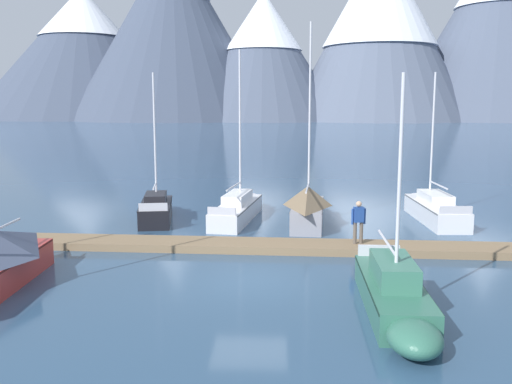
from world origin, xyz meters
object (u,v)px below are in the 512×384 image
(sailboat_mid_dock_port, at_px, (157,208))
(person_on_dock, at_px, (358,220))
(sailboat_end_of_dock, at_px, (432,208))
(sailboat_mid_dock_starboard, at_px, (239,207))
(sailboat_outer_slip, at_px, (395,295))
(sailboat_far_berth, at_px, (308,205))

(sailboat_mid_dock_port, relative_size, person_on_dock, 4.28)
(sailboat_end_of_dock, bearing_deg, sailboat_mid_dock_starboard, -179.38)
(person_on_dock, bearing_deg, sailboat_mid_dock_starboard, 128.95)
(sailboat_end_of_dock, xyz_separation_m, person_on_dock, (-4.62, -6.38, 0.68))
(sailboat_mid_dock_port, xyz_separation_m, sailboat_end_of_dock, (13.83, 0.42, 0.01))
(sailboat_mid_dock_starboard, relative_size, sailboat_end_of_dock, 1.15)
(sailboat_mid_dock_port, distance_m, sailboat_end_of_dock, 13.83)
(sailboat_outer_slip, height_order, sailboat_end_of_dock, sailboat_end_of_dock)
(sailboat_mid_dock_port, xyz_separation_m, person_on_dock, (9.21, -5.96, 0.69))
(sailboat_outer_slip, height_order, person_on_dock, sailboat_outer_slip)
(sailboat_mid_dock_starboard, distance_m, sailboat_end_of_dock, 9.69)
(sailboat_outer_slip, xyz_separation_m, sailboat_end_of_dock, (4.58, 13.19, 0.02))
(sailboat_outer_slip, bearing_deg, sailboat_far_berth, 98.28)
(sailboat_far_berth, relative_size, sailboat_outer_slip, 1.43)
(sailboat_far_berth, distance_m, sailboat_end_of_dock, 6.45)
(sailboat_mid_dock_starboard, bearing_deg, sailboat_outer_slip, -68.64)
(sailboat_mid_dock_starboard, distance_m, sailboat_outer_slip, 14.05)
(person_on_dock, bearing_deg, sailboat_far_berth, 108.53)
(sailboat_mid_dock_port, distance_m, sailboat_mid_dock_starboard, 4.15)
(sailboat_mid_dock_starboard, height_order, sailboat_far_berth, sailboat_far_berth)
(sailboat_mid_dock_starboard, xyz_separation_m, person_on_dock, (5.07, -6.28, 0.70))
(person_on_dock, bearing_deg, sailboat_mid_dock_port, 147.08)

